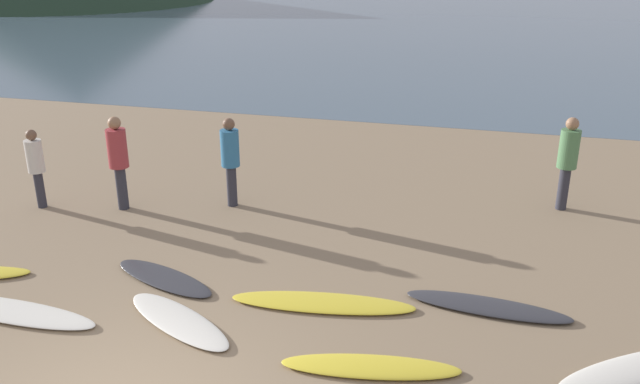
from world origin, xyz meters
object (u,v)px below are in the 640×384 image
object	(u,v)px
surfboard_1	(12,311)
surfboard_5	(371,367)
surfboard_6	(488,306)
person_2	(118,155)
surfboard_7	(640,369)
surfboard_4	(323,303)
person_3	(36,162)
person_0	(568,156)
surfboard_2	(164,278)
person_1	(230,155)
surfboard_3	(178,320)

from	to	relation	value
surfboard_1	surfboard_5	distance (m)	5.02
surfboard_6	person_2	xyz separation A→B (m)	(-6.86, 1.99, 1.03)
surfboard_5	surfboard_7	distance (m)	3.21
surfboard_7	surfboard_5	bearing A→B (deg)	159.02
surfboard_4	person_3	world-z (taller)	person_3
surfboard_6	person_0	distance (m)	4.44
surfboard_2	person_0	distance (m)	7.62
surfboard_5	person_0	distance (m)	6.53
surfboard_5	person_1	size ratio (longest dim) A/B	1.25
surfboard_1	person_1	size ratio (longest dim) A/B	1.52
surfboard_4	person_0	xyz separation A→B (m)	(3.52, 4.62, 1.02)
surfboard_2	person_3	world-z (taller)	person_3
surfboard_3	person_1	distance (m)	4.32
person_3	surfboard_7	bearing A→B (deg)	-73.85
surfboard_4	surfboard_5	world-z (taller)	surfboard_5
surfboard_3	surfboard_5	world-z (taller)	surfboard_5
surfboard_4	person_1	bearing A→B (deg)	122.24
surfboard_2	person_0	bearing A→B (deg)	57.50
person_1	person_3	world-z (taller)	person_1
surfboard_2	person_3	distance (m)	4.28
surfboard_2	person_0	size ratio (longest dim) A/B	1.07
surfboard_5	surfboard_6	xyz separation A→B (m)	(1.33, 1.78, 0.00)
person_1	surfboard_1	bearing A→B (deg)	158.47
surfboard_4	person_3	bearing A→B (deg)	153.25
surfboard_1	person_3	distance (m)	4.14
person_0	person_1	bearing A→B (deg)	112.49
surfboard_4	surfboard_3	bearing A→B (deg)	-159.39
surfboard_5	surfboard_2	bearing A→B (deg)	148.34
person_1	person_3	bearing A→B (deg)	102.46
surfboard_1	person_1	distance (m)	4.83
person_2	person_3	world-z (taller)	person_2
surfboard_5	surfboard_1	bearing A→B (deg)	170.59
person_1	surfboard_5	bearing A→B (deg)	-145.01
person_3	surfboard_5	bearing A→B (deg)	-85.04
surfboard_1	person_0	xyz separation A→B (m)	(7.61, 5.95, 1.02)
person_0	person_2	bearing A→B (deg)	113.99
person_1	surfboard_7	bearing A→B (deg)	-122.60
surfboard_2	person_1	xyz separation A→B (m)	(-0.12, 3.08, 0.99)
surfboard_1	surfboard_2	distance (m)	2.12
surfboard_3	surfboard_6	distance (m)	4.27
surfboard_5	person_2	size ratio (longest dim) A/B	1.20
surfboard_2	surfboard_7	size ratio (longest dim) A/B	0.82
person_0	person_3	bearing A→B (deg)	113.56
surfboard_5	surfboard_3	bearing A→B (deg)	162.89
person_2	person_3	size ratio (longest dim) A/B	1.17
surfboard_2	person_0	xyz separation A→B (m)	(6.04, 4.53, 1.03)
surfboard_3	person_2	size ratio (longest dim) A/B	1.12
surfboard_3	surfboard_7	world-z (taller)	surfboard_7
person_0	surfboard_1	bearing A→B (deg)	137.26
surfboard_6	surfboard_7	xyz separation A→B (m)	(1.80, -1.01, 0.00)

